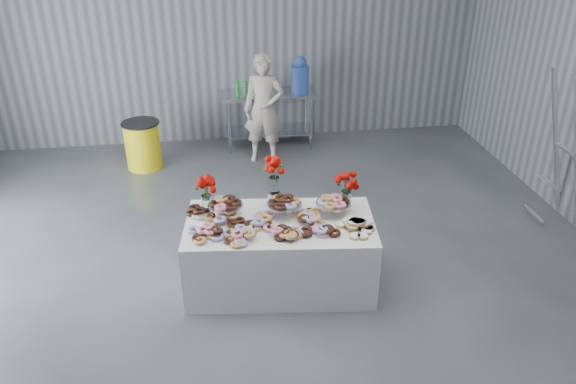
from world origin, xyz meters
The scene contains 17 objects.
ground centered at (0.00, 0.00, 0.00)m, with size 9.00×9.00×0.00m, color #36383D.
room_walls centered at (-0.27, 0.07, 2.64)m, with size 8.04×9.04×4.02m.
display_table centered at (0.21, 0.37, 0.38)m, with size 1.90×1.00×0.75m, color white.
prep_table centered at (0.54, 4.10, 0.62)m, with size 1.50×0.60×0.90m.
donut_mounds centered at (0.21, 0.32, 0.80)m, with size 1.80×0.80×0.09m, color #C49247, non-canonical shape.
cake_stand_left centered at (-0.32, 0.58, 0.89)m, with size 0.36×0.36×0.17m.
cake_stand_mid centered at (0.28, 0.51, 0.89)m, with size 0.36×0.36×0.17m.
cake_stand_right centered at (0.77, 0.46, 0.89)m, with size 0.36×0.36×0.17m.
danish_pile centered at (0.94, 0.14, 0.81)m, with size 0.48×0.48×0.11m, color white, non-canonical shape.
bouquet_left centered at (-0.51, 0.70, 1.05)m, with size 0.26×0.26×0.42m.
bouquet_right centered at (0.94, 0.59, 1.05)m, with size 0.26×0.26×0.42m.
bouquet_center centered at (0.20, 0.72, 1.13)m, with size 0.26×0.26×0.57m.
water_jug centered at (1.04, 4.10, 1.15)m, with size 0.28×0.28×0.55m.
drink_bottles centered at (0.22, 4.00, 1.04)m, with size 0.54×0.08×0.27m, color #268C33, non-canonical shape.
person centered at (0.40, 3.53, 0.83)m, with size 0.60×0.40×1.66m, color #CC8C93.
trash_barrel centered at (-1.43, 3.53, 0.36)m, with size 0.56×0.56×0.72m.
stepladder centered at (3.75, 1.14, 0.98)m, with size 0.24×0.49×1.97m, color silver, non-canonical shape.
Camera 1 is at (-0.42, -4.43, 3.66)m, focal length 35.00 mm.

